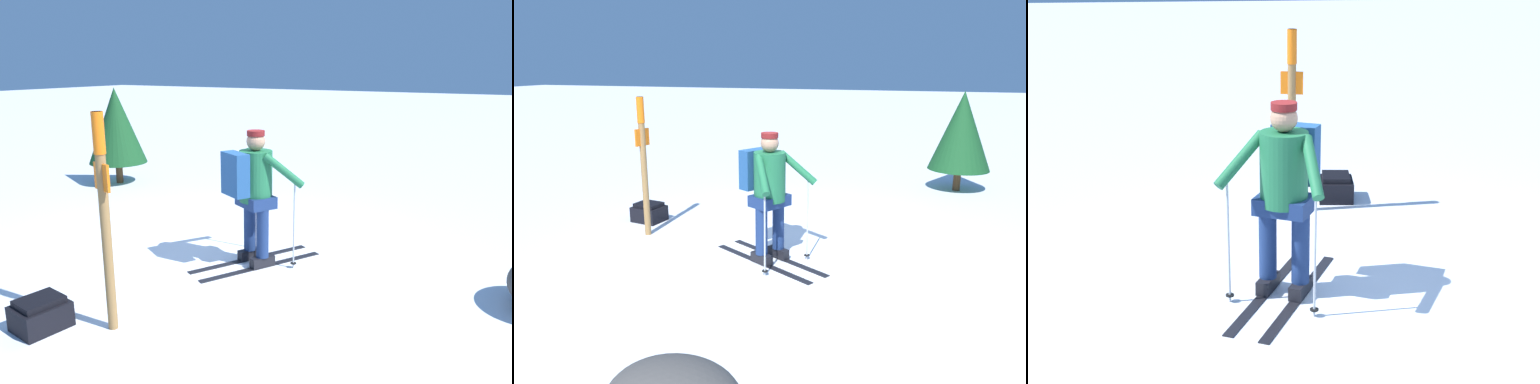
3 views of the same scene
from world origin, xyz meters
The scene contains 5 objects.
ground_plane centered at (0.00, 0.00, 0.00)m, with size 80.00×80.00×0.00m, color white.
skier centered at (-0.03, -0.70, 0.96)m, with size 1.65×1.15×1.63m.
dropped_backpack centered at (-2.33, 0.24, 0.14)m, with size 0.51×0.46×0.30m.
trail_marker centered at (-2.00, -0.33, 1.17)m, with size 0.10×0.24×1.99m.
pine_tree centered at (2.38, 3.85, 1.18)m, with size 1.16×1.16×1.93m.
Camera 2 is at (1.85, -6.36, 2.45)m, focal length 35.00 mm.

